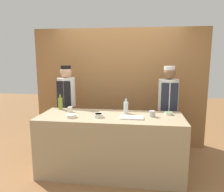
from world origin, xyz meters
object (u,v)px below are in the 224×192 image
Objects in this scene: chef_left at (67,105)px; cup_cream at (70,109)px; sauce_bowl_green at (168,113)px; bottle_clear at (126,107)px; bottle_oil at (60,103)px; sauce_bowl_brown at (71,116)px; chef_right at (168,109)px; cutting_board at (132,118)px; sauce_bowl_orange at (98,115)px; cup_steel at (152,114)px.

cup_cream is at bearing -66.16° from chef_left.
sauce_bowl_green is 1.41× the size of cup_cream.
bottle_oil is (-1.15, 0.14, 0.00)m from bottle_clear.
cup_cream is (0.23, -0.17, -0.06)m from bottle_oil.
bottle_oil is (-0.35, 0.48, 0.08)m from sauce_bowl_brown.
sauce_bowl_brown is 0.95m from chef_left.
bottle_clear reaches higher than cup_cream.
chef_left is at bearing 180.00° from chef_right.
sauce_bowl_brown reaches higher than cutting_board.
chef_left is (-1.83, 0.53, -0.04)m from sauce_bowl_green.
cutting_board is 1.31× the size of bottle_clear.
bottle_clear is 3.10× the size of cup_cream.
bottle_clear is at bearing 23.53° from sauce_bowl_brown.
bottle_clear is (0.39, 0.28, 0.07)m from sauce_bowl_orange.
sauce_bowl_brown is (-1.46, -0.35, 0.00)m from sauce_bowl_green.
bottle_clear is at bearing 35.65° from sauce_bowl_orange.
chef_right is (1.87, 0.39, -0.13)m from bottle_oil.
cup_steel is (1.56, -0.28, -0.06)m from bottle_oil.
sauce_bowl_orange is 0.49m from bottle_clear.
bottle_clear is 1.15m from bottle_oil.
sauce_bowl_brown is 0.54× the size of bottle_oil.
sauce_bowl_brown is 0.09× the size of chef_right.
chef_right is (0.61, 0.81, -0.04)m from cutting_board.
bottle_clear is (-0.67, -0.00, 0.08)m from sauce_bowl_green.
sauce_bowl_orange is at bearing 9.08° from sauce_bowl_brown.
chef_left is at bearing 156.80° from cup_steel.
sauce_bowl_orange is 1.38m from chef_right.
sauce_bowl_orange is 0.87m from bottle_oil.
sauce_bowl_brown is 0.57× the size of bottle_clear.
sauce_bowl_orange is at bearing -179.25° from cutting_board.
cup_cream is at bearing -177.93° from bottle_clear.
chef_left is at bearing 92.92° from bottle_oil.
chef_left and chef_right have the same top height.
sauce_bowl_brown is 1.75m from chef_right.
bottle_clear reaches higher than cutting_board.
cutting_board is 0.31m from bottle_clear.
cup_steel reaches higher than sauce_bowl_brown.
chef_right is at bearing -0.00° from chef_left.
sauce_bowl_green is 0.53m from chef_right.
chef_right reaches higher than cutting_board.
bottle_clear is 1.29m from chef_left.
sauce_bowl_green is 1.10m from sauce_bowl_orange.
cup_cream is (-1.58, -0.04, 0.02)m from sauce_bowl_green.
sauce_bowl_brown is 0.43× the size of cutting_board.
bottle_clear is 0.96× the size of bottle_oil.
sauce_bowl_brown is 1.63× the size of cup_steel.
bottle_oil is (-1.25, 0.41, 0.10)m from cutting_board.
cup_cream is (-1.33, 0.11, -0.00)m from cup_steel.
sauce_bowl_brown is 0.90m from cutting_board.
bottle_clear is 0.16× the size of chef_left.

